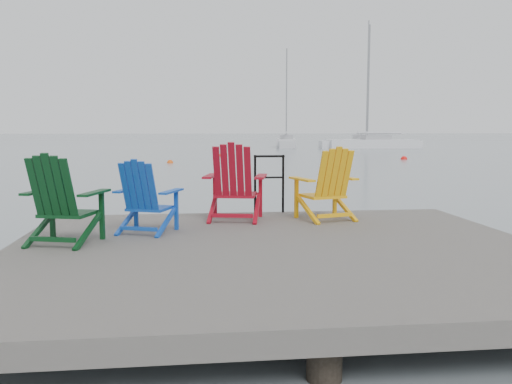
{
  "coord_description": "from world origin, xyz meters",
  "views": [
    {
      "loc": [
        -0.92,
        -5.85,
        1.8
      ],
      "look_at": [
        0.02,
        2.24,
        0.85
      ],
      "focal_mm": 38.0,
      "sensor_mm": 36.0,
      "label": 1
    }
  ],
  "objects": [
    {
      "name": "chair_red",
      "position": [
        -0.34,
        1.78,
        1.05
      ],
      "size": [
        0.98,
        0.93,
        1.09
      ],
      "rotation": [
        0.0,
        0.0,
        -0.21
      ],
      "color": "maroon",
      "rests_on": "dock"
    },
    {
      "name": "chair_yellow",
      "position": [
        0.98,
        1.67,
        1.02
      ],
      "size": [
        0.95,
        0.9,
        1.03
      ],
      "rotation": [
        0.0,
        0.0,
        0.26
      ],
      "color": "#F0A70D",
      "rests_on": "dock"
    },
    {
      "name": "buoy_c",
      "position": [
        11.5,
        24.99,
        0.0
      ],
      "size": [
        0.39,
        0.39,
        0.39
      ],
      "primitive_type": "sphere",
      "color": "#F9130E",
      "rests_on": "ground"
    },
    {
      "name": "sailboat_mid",
      "position": [
        16.59,
        48.11,
        0.35
      ],
      "size": [
        6.96,
        9.4,
        12.95
      ],
      "rotation": [
        0.0,
        0.0,
        -0.54
      ],
      "color": "silver",
      "rests_on": "ground"
    },
    {
      "name": "chair_green",
      "position": [
        -2.4,
        0.4,
        1.01
      ],
      "size": [
        0.94,
        0.9,
        1.01
      ],
      "rotation": [
        0.0,
        0.0,
        -0.28
      ],
      "color": "#093415",
      "rests_on": "dock"
    },
    {
      "name": "handrail",
      "position": [
        0.25,
        2.45,
        1.04
      ],
      "size": [
        0.48,
        0.04,
        0.9
      ],
      "color": "black",
      "rests_on": "dock"
    },
    {
      "name": "sailboat_far",
      "position": [
        15.63,
        43.09,
        0.36
      ],
      "size": [
        8.4,
        2.5,
        11.49
      ],
      "rotation": [
        0.0,
        0.0,
        1.61
      ],
      "color": "silver",
      "rests_on": "ground"
    },
    {
      "name": "buoy_a",
      "position": [
        -2.3,
        8.9,
        0.0
      ],
      "size": [
        0.38,
        0.38,
        0.38
      ],
      "primitive_type": "sphere",
      "color": "#CA4B0B",
      "rests_on": "ground"
    },
    {
      "name": "sailboat_near",
      "position": [
        8.21,
        46.96,
        0.36
      ],
      "size": [
        2.98,
        7.22,
        9.86
      ],
      "rotation": [
        0.0,
        0.0,
        -0.17
      ],
      "color": "silver",
      "rests_on": "ground"
    },
    {
      "name": "ground",
      "position": [
        0.0,
        0.0,
        0.0
      ],
      "size": [
        400.0,
        400.0,
        0.0
      ],
      "primitive_type": "plane",
      "color": "slate",
      "rests_on": "ground"
    },
    {
      "name": "buoy_b",
      "position": [
        -2.14,
        23.13,
        0.0
      ],
      "size": [
        0.34,
        0.34,
        0.34
      ],
      "primitive_type": "sphere",
      "color": "#EF550E",
      "rests_on": "ground"
    },
    {
      "name": "dock",
      "position": [
        0.0,
        0.0,
        0.35
      ],
      "size": [
        6.0,
        5.0,
        1.4
      ],
      "color": "#312E2C",
      "rests_on": "ground"
    },
    {
      "name": "chair_blue",
      "position": [
        -1.52,
        0.98,
        0.96
      ],
      "size": [
        0.88,
        0.84,
        0.91
      ],
      "rotation": [
        0.0,
        0.0,
        -0.37
      ],
      "color": "#1045AF",
      "rests_on": "dock"
    },
    {
      "name": "buoy_d",
      "position": [
        0.92,
        29.79,
        0.0
      ],
      "size": [
        0.39,
        0.39,
        0.39
      ],
      "primitive_type": "sphere",
      "color": "red",
      "rests_on": "ground"
    }
  ]
}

